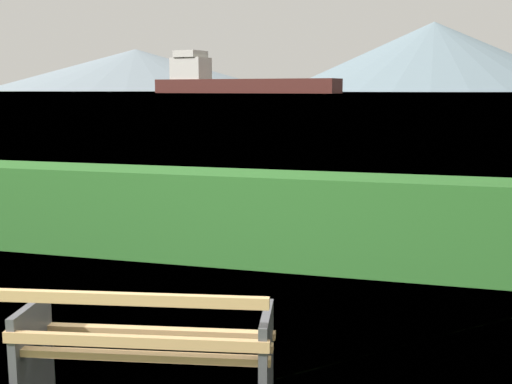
% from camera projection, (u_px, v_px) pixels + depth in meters
% --- Properties ---
extents(water_surface, '(620.00, 620.00, 0.00)m').
position_uv_depth(water_surface, '(430.00, 93.00, 297.81)').
color(water_surface, '#7A99A8').
rests_on(water_surface, ground_plane).
extents(park_bench, '(1.61, 0.82, 0.87)m').
position_uv_depth(park_bench, '(145.00, 352.00, 3.81)').
color(park_bench, tan).
rests_on(park_bench, ground_plane).
extents(hedge_row, '(11.56, 0.74, 1.03)m').
position_uv_depth(hedge_row, '(280.00, 219.00, 7.19)').
color(hedge_row, '#2D6B28').
rests_on(hedge_row, ground_plane).
extents(cargo_ship_large, '(90.34, 30.61, 19.67)m').
position_uv_depth(cargo_ship_large, '(231.00, 81.00, 292.07)').
color(cargo_ship_large, '#471E19').
rests_on(cargo_ship_large, water_surface).
extents(distant_hills, '(795.23, 346.88, 54.18)m').
position_uv_depth(distant_hills, '(423.00, 64.00, 522.38)').
color(distant_hills, gray).
rests_on(distant_hills, ground_plane).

